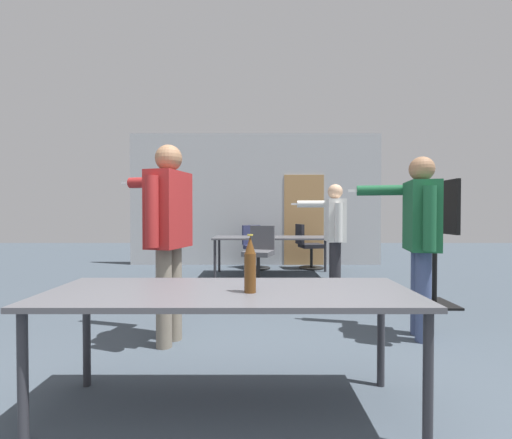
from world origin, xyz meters
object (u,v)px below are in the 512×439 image
object	(u,v)px
office_chair_far_right	(309,248)
beer_bottle	(251,265)
tv_screen	(436,230)
person_center_tall	(335,229)
office_chair_near_pushed	(256,248)
person_left_plaid	(168,224)
person_near_casual	(173,223)
person_far_watching	(420,229)
office_chair_far_left	(260,255)

from	to	relation	value
office_chair_far_right	beer_bottle	size ratio (longest dim) A/B	2.86
tv_screen	person_center_tall	bearing A→B (deg)	-114.61
office_chair_near_pushed	office_chair_far_right	xyz separation A→B (m)	(1.11, -0.05, 0.02)
tv_screen	office_chair_far_right	size ratio (longest dim) A/B	1.66
tv_screen	person_left_plaid	world-z (taller)	person_left_plaid
person_near_casual	person_far_watching	bearing A→B (deg)	-108.28
person_left_plaid	office_chair_far_left	distance (m)	2.97
person_center_tall	office_chair_near_pushed	size ratio (longest dim) A/B	1.74
person_near_casual	beer_bottle	world-z (taller)	person_near_casual
tv_screen	office_chair_near_pushed	distance (m)	3.75
person_left_plaid	office_chair_far_left	world-z (taller)	person_left_plaid
person_near_casual	office_chair_near_pushed	xyz separation A→B (m)	(1.31, 1.97, -0.59)
office_chair_far_right	office_chair_far_left	xyz separation A→B (m)	(-1.04, -1.38, 0.01)
person_far_watching	person_left_plaid	distance (m)	2.34
person_far_watching	beer_bottle	size ratio (longest dim) A/B	5.16
office_chair_far_right	beer_bottle	xyz separation A→B (m)	(-1.14, -5.30, 0.43)
person_near_casual	person_left_plaid	distance (m)	2.30
beer_bottle	person_near_casual	bearing A→B (deg)	110.62
person_near_casual	beer_bottle	bearing A→B (deg)	-141.03
tv_screen	office_chair_near_pushed	bearing A→B (deg)	-141.69
person_far_watching	person_near_casual	world-z (taller)	person_far_watching
tv_screen	beer_bottle	world-z (taller)	tv_screen
person_far_watching	person_left_plaid	size ratio (longest dim) A/B	0.95
person_near_casual	beer_bottle	xyz separation A→B (m)	(1.27, -3.39, -0.14)
person_near_casual	person_left_plaid	size ratio (longest dim) A/B	0.95
office_chair_near_pushed	person_far_watching	bearing A→B (deg)	77.63
office_chair_far_right	tv_screen	bearing A→B (deg)	11.97
office_chair_near_pushed	person_center_tall	bearing A→B (deg)	82.36
person_left_plaid	person_center_tall	world-z (taller)	person_left_plaid
person_near_casual	office_chair_far_left	bearing A→B (deg)	-50.27
beer_bottle	office_chair_far_left	bearing A→B (deg)	88.63
person_left_plaid	office_chair_far_right	distance (m)	4.62
office_chair_far_right	office_chair_near_pushed	bearing A→B (deg)	-103.43
office_chair_near_pushed	office_chair_far_right	world-z (taller)	office_chair_far_right
person_far_watching	person_center_tall	distance (m)	1.76
person_far_watching	office_chair_far_left	xyz separation A→B (m)	(-1.48, 2.65, -0.57)
person_near_casual	office_chair_near_pushed	world-z (taller)	person_near_casual
person_far_watching	person_center_tall	size ratio (longest dim) A/B	1.07
person_far_watching	office_chair_far_left	world-z (taller)	person_far_watching
tv_screen	office_chair_near_pushed	xyz separation A→B (m)	(-2.30, 2.91, -0.54)
person_far_watching	office_chair_far_right	distance (m)	4.09
person_far_watching	person_left_plaid	world-z (taller)	person_left_plaid
office_chair_far_left	beer_bottle	xyz separation A→B (m)	(-0.09, -3.92, 0.43)
office_chair_far_right	person_near_casual	bearing A→B (deg)	-62.27
tv_screen	person_near_casual	bearing A→B (deg)	-104.68
tv_screen	beer_bottle	distance (m)	3.38
person_far_watching	beer_bottle	xyz separation A→B (m)	(-1.57, -1.27, -0.14)
person_near_casual	office_chair_near_pushed	bearing A→B (deg)	-15.23
person_far_watching	person_left_plaid	bearing A→B (deg)	105.44
beer_bottle	tv_screen	bearing A→B (deg)	46.33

